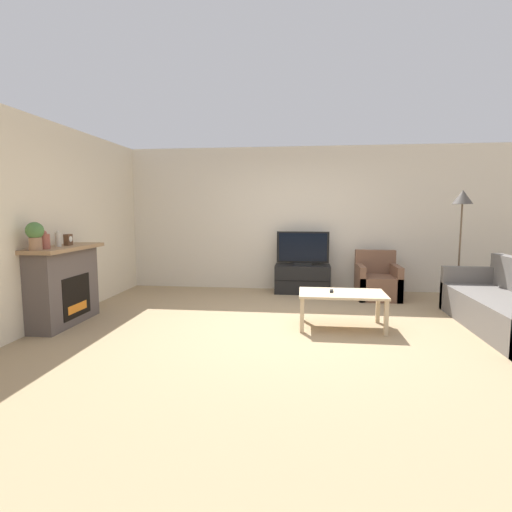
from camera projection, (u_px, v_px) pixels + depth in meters
ground_plane at (292, 326)px, 5.28m from camera, size 24.00×24.00×0.00m
wall_back at (297, 219)px, 7.58m from camera, size 12.00×0.06×2.70m
wall_left at (58, 223)px, 5.50m from camera, size 0.06×12.00×2.70m
fireplace at (64, 285)px, 5.32m from camera, size 0.47×1.26×1.05m
mantel_vase_left at (44, 241)px, 4.87m from camera, size 0.14×0.14×0.23m
mantel_vase_centre_left at (58, 239)px, 5.15m from camera, size 0.07×0.07×0.21m
mantel_clock at (68, 240)px, 5.37m from camera, size 0.08×0.11×0.15m
potted_plant at (35, 234)px, 4.70m from camera, size 0.20×0.20×0.33m
tv_stand at (302, 279)px, 7.38m from camera, size 1.00×0.51×0.52m
tv at (303, 249)px, 7.31m from camera, size 0.95×0.18×0.61m
armchair at (377, 282)px, 6.93m from camera, size 0.70×0.76×0.81m
coffee_table at (342, 297)px, 5.17m from camera, size 1.10×0.64×0.46m
remote at (332, 291)px, 5.20m from camera, size 0.05×0.15×0.02m
couch at (511, 309)px, 5.02m from camera, size 0.87×2.26×0.87m
floor_lamp at (462, 206)px, 6.35m from camera, size 0.31×0.31×1.84m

